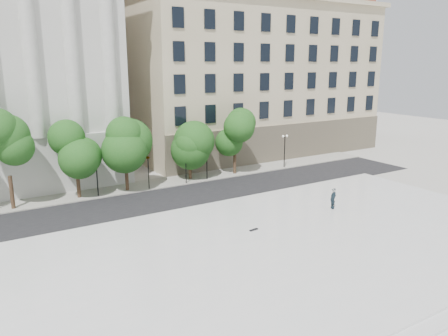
% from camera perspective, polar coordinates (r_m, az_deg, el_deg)
% --- Properties ---
extents(ground, '(160.00, 160.00, 0.00)m').
position_cam_1_polar(ground, '(29.64, 10.29, -12.87)').
color(ground, '#B7B5AD').
rests_on(ground, ground).
extents(plaza, '(44.00, 22.00, 0.45)m').
position_cam_1_polar(plaza, '(31.61, 6.63, -10.54)').
color(plaza, silver).
rests_on(plaza, ground).
extents(street, '(60.00, 8.00, 0.02)m').
position_cam_1_polar(street, '(43.64, -5.64, -3.91)').
color(street, black).
rests_on(street, ground).
extents(far_sidewalk, '(60.00, 4.00, 0.12)m').
position_cam_1_polar(far_sidewalk, '(48.88, -8.75, -2.02)').
color(far_sidewalk, '#9D9A91').
rests_on(far_sidewalk, ground).
extents(building_east, '(36.00, 26.15, 23.00)m').
position_cam_1_polar(building_east, '(69.75, 1.49, 12.01)').
color(building_east, beige).
rests_on(building_east, ground).
extents(traffic_light_west, '(0.86, 1.59, 4.13)m').
position_cam_1_polar(traffic_light_west, '(45.91, -9.92, 1.49)').
color(traffic_light_west, black).
rests_on(traffic_light_west, ground).
extents(traffic_light_east, '(0.77, 1.62, 4.14)m').
position_cam_1_polar(traffic_light_east, '(47.65, -5.04, 2.10)').
color(traffic_light_east, black).
rests_on(traffic_light_east, ground).
extents(person_lying, '(1.03, 1.95, 0.50)m').
position_cam_1_polar(person_lying, '(40.01, 13.99, -4.86)').
color(person_lying, black).
rests_on(person_lying, plaza).
extents(skateboard, '(0.80, 0.29, 0.08)m').
position_cam_1_polar(skateboard, '(34.24, 3.90, -8.04)').
color(skateboard, black).
rests_on(skateboard, plaza).
extents(street_trees, '(33.14, 4.55, 7.68)m').
position_cam_1_polar(street_trees, '(45.45, -14.33, 3.08)').
color(street_trees, '#382619').
rests_on(street_trees, ground).
extents(lamp_posts, '(34.59, 0.28, 4.47)m').
position_cam_1_polar(lamp_posts, '(46.72, -8.81, 0.91)').
color(lamp_posts, black).
rests_on(lamp_posts, ground).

